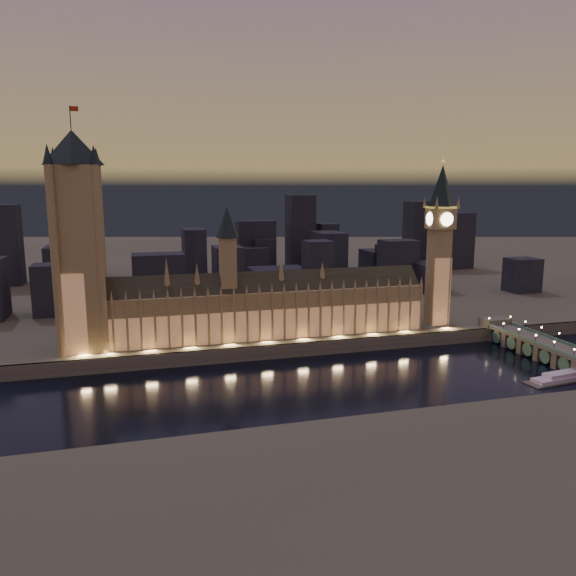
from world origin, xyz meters
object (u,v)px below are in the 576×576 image
object	(u,v)px
palace_of_westminster	(261,306)
victoria_tower	(78,232)
elizabeth_tower	(440,231)
river_boat	(564,377)
westminster_bridge	(547,350)

from	to	relation	value
palace_of_westminster	victoria_tower	size ratio (longest dim) A/B	1.55
elizabeth_tower	river_boat	size ratio (longest dim) A/B	2.43
palace_of_westminster	westminster_bridge	distance (m)	165.68
palace_of_westminster	elizabeth_tower	bearing A→B (deg)	0.09
victoria_tower	westminster_bridge	world-z (taller)	victoria_tower
westminster_bridge	river_boat	world-z (taller)	westminster_bridge
palace_of_westminster	river_boat	world-z (taller)	palace_of_westminster
elizabeth_tower	river_boat	distance (m)	118.41
westminster_bridge	river_boat	size ratio (longest dim) A/B	2.52
palace_of_westminster	victoria_tower	bearing A→B (deg)	179.89
westminster_bridge	palace_of_westminster	bearing A→B (deg)	156.64
elizabeth_tower	westminster_bridge	world-z (taller)	elizabeth_tower
elizabeth_tower	westminster_bridge	distance (m)	96.36
palace_of_westminster	westminster_bridge	size ratio (longest dim) A/B	1.79
palace_of_westminster	river_boat	size ratio (longest dim) A/B	4.50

